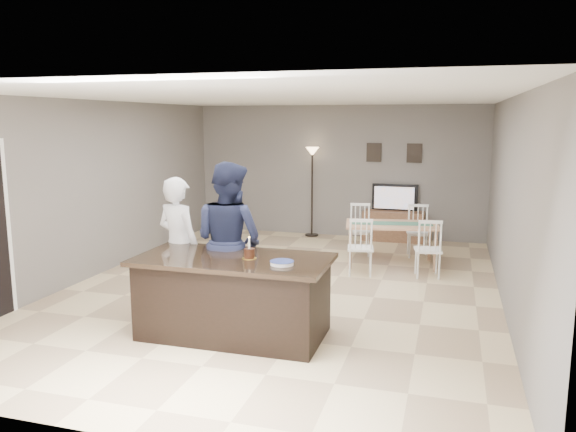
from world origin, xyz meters
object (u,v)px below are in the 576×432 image
(kitchen_island, at_px, (234,296))
(tv_console, at_px, (393,226))
(woman, at_px, (179,245))
(television, at_px, (394,198))
(man, at_px, (229,241))
(plate_stack, at_px, (282,263))
(floor_lamp, at_px, (312,167))
(birthday_cake, at_px, (249,253))
(dining_table, at_px, (392,231))

(kitchen_island, height_order, tv_console, kitchen_island)
(woman, bearing_deg, television, -94.96)
(television, bearing_deg, woman, 67.10)
(man, bearing_deg, woman, 19.86)
(tv_console, distance_m, plate_stack, 5.79)
(tv_console, xyz_separation_m, television, (0.00, 0.07, 0.56))
(television, height_order, floor_lamp, floor_lamp)
(woman, distance_m, floor_lamp, 5.09)
(kitchen_island, height_order, man, man)
(man, bearing_deg, birthday_cake, 150.31)
(kitchen_island, bearing_deg, plate_stack, -14.01)
(television, height_order, dining_table, television)
(plate_stack, bearing_deg, tv_console, 84.14)
(tv_console, bearing_deg, kitchen_island, -102.16)
(floor_lamp, bearing_deg, kitchen_island, -85.03)
(man, relative_size, birthday_cake, 7.76)
(kitchen_island, relative_size, dining_table, 1.13)
(television, height_order, birthday_cake, birthday_cake)
(man, relative_size, dining_table, 1.01)
(tv_console, distance_m, dining_table, 1.97)
(kitchen_island, distance_m, dining_table, 3.88)
(plate_stack, relative_size, dining_table, 0.13)
(woman, distance_m, plate_stack, 1.71)
(birthday_cake, height_order, floor_lamp, floor_lamp)
(plate_stack, bearing_deg, kitchen_island, 165.99)
(kitchen_island, relative_size, woman, 1.25)
(floor_lamp, bearing_deg, dining_table, -46.64)
(tv_console, relative_size, dining_table, 0.63)
(tv_console, xyz_separation_m, floor_lamp, (-1.69, 0.02, 1.13))
(man, relative_size, plate_stack, 7.52)
(woman, xyz_separation_m, floor_lamp, (0.46, 5.04, 0.58))
(television, distance_m, woman, 5.53)
(birthday_cake, height_order, plate_stack, birthday_cake)
(woman, bearing_deg, tv_console, -95.25)
(kitchen_island, relative_size, plate_stack, 8.44)
(birthday_cake, bearing_deg, kitchen_island, -178.22)
(television, relative_size, floor_lamp, 0.49)
(floor_lamp, bearing_deg, television, 1.70)
(television, relative_size, plate_stack, 3.59)
(birthday_cake, distance_m, plate_stack, 0.45)
(man, bearing_deg, kitchen_island, 136.40)
(tv_console, height_order, dining_table, dining_table)
(man, bearing_deg, plate_stack, 161.48)
(television, bearing_deg, plate_stack, 84.21)
(dining_table, bearing_deg, woman, -136.53)
(dining_table, xyz_separation_m, floor_lamp, (-1.85, 1.96, 0.85))
(kitchen_island, distance_m, plate_stack, 0.78)
(plate_stack, bearing_deg, television, 84.21)
(kitchen_island, xyz_separation_m, woman, (-0.95, 0.55, 0.40))
(dining_table, bearing_deg, floor_lamp, 123.74)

